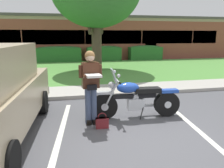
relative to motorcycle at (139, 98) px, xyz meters
The scene contains 14 objects.
ground_plane 1.09m from the motorcycle, 98.14° to the right, with size 140.00×140.00×0.00m, color #4C4C51.
curb_strip 2.15m from the motorcycle, 93.75° to the left, with size 60.00×0.20×0.12m, color #ADA89E.
concrete_walk 2.99m from the motorcycle, 92.67° to the left, with size 60.00×1.50×0.08m, color #ADA89E.
grass_lawn 8.11m from the motorcycle, 90.97° to the left, with size 60.00×8.79×0.06m, color #518E3D.
stall_stripe_0 2.17m from the motorcycle, 158.89° to the right, with size 0.12×4.40×0.01m, color silver.
stall_stripe_1 1.36m from the motorcycle, 36.72° to the right, with size 0.12×4.40×0.01m, color silver.
motorcycle is the anchor object (origin of this frame).
rider_person 1.35m from the motorcycle, behind, with size 0.53×0.60×1.70m.
handbag 1.20m from the motorcycle, 155.25° to the right, with size 0.28×0.13×0.36m.
hedge_left 13.78m from the motorcycle, 113.51° to the left, with size 3.07×0.90×1.24m.
hedge_center_left 12.79m from the motorcycle, 98.98° to the left, with size 3.34×0.90×1.24m.
hedge_center_right 12.72m from the motorcycle, 83.22° to the left, with size 2.69×0.90×1.24m.
hedge_right 13.59m from the motorcycle, 68.40° to the left, with size 2.73×0.90×1.24m.
brick_building 18.98m from the motorcycle, 89.73° to the left, with size 28.19×11.80×3.65m.
Camera 1 is at (-1.74, -4.20, 2.04)m, focal length 36.22 mm.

